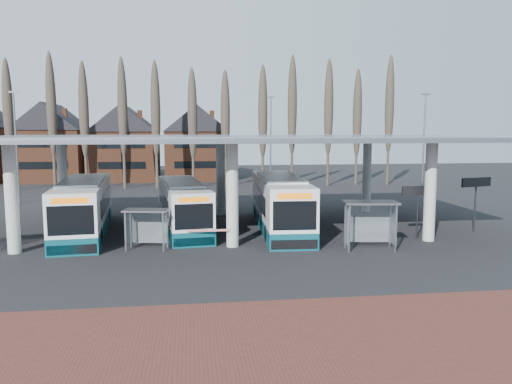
{
  "coord_description": "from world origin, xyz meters",
  "views": [
    {
      "loc": [
        -2.32,
        -25.75,
        6.7
      ],
      "look_at": [
        1.96,
        7.0,
        2.6
      ],
      "focal_mm": 35.0,
      "sensor_mm": 36.0,
      "label": 1
    }
  ],
  "objects": [
    {
      "name": "info_sign_1",
      "position": [
        16.28,
        4.68,
        3.03
      ],
      "size": [
        2.38,
        0.76,
        3.62
      ],
      "rotation": [
        0.0,
        0.0,
        0.26
      ],
      "color": "black",
      "rests_on": "ground"
    },
    {
      "name": "bus_2",
      "position": [
        3.65,
        7.48,
        1.71
      ],
      "size": [
        3.44,
        13.19,
        3.63
      ],
      "rotation": [
        0.0,
        0.0,
        -0.05
      ],
      "color": "white",
      "rests_on": "ground"
    },
    {
      "name": "bus_1",
      "position": [
        -2.93,
        8.36,
        1.54
      ],
      "size": [
        3.96,
        12.01,
        3.28
      ],
      "rotation": [
        0.0,
        0.0,
        0.12
      ],
      "color": "white",
      "rests_on": "ground"
    },
    {
      "name": "poplar_row",
      "position": [
        0.0,
        33.0,
        8.78
      ],
      "size": [
        45.1,
        1.1,
        14.5
      ],
      "color": "#473D33",
      "rests_on": "ground"
    },
    {
      "name": "brick_strip",
      "position": [
        0.0,
        -12.0,
        0.01
      ],
      "size": [
        70.0,
        10.0,
        0.03
      ],
      "primitive_type": "cube",
      "color": "#562822",
      "rests_on": "ground"
    },
    {
      "name": "ground",
      "position": [
        0.0,
        0.0,
        0.0
      ],
      "size": [
        140.0,
        140.0,
        0.0
      ],
      "primitive_type": "plane",
      "color": "black",
      "rests_on": "ground"
    },
    {
      "name": "station_canopy",
      "position": [
        0.0,
        8.0,
        5.68
      ],
      "size": [
        32.0,
        16.0,
        6.34
      ],
      "color": "beige",
      "rests_on": "ground"
    },
    {
      "name": "shelter_2",
      "position": [
        7.6,
        0.78,
        2.01
      ],
      "size": [
        3.14,
        1.86,
        2.76
      ],
      "rotation": [
        0.0,
        0.0,
        -0.13
      ],
      "color": "gray",
      "rests_on": "ground"
    },
    {
      "name": "lamp_post_c",
      "position": [
        20.0,
        20.0,
        5.34
      ],
      "size": [
        0.8,
        0.16,
        10.17
      ],
      "color": "slate",
      "rests_on": "ground"
    },
    {
      "name": "shelter_1",
      "position": [
        -4.83,
        2.5,
        1.67
      ],
      "size": [
        2.65,
        1.67,
        2.29
      ],
      "rotation": [
        0.0,
        0.0,
        -0.19
      ],
      "color": "gray",
      "rests_on": "ground"
    },
    {
      "name": "lamp_post_a",
      "position": [
        -18.0,
        22.0,
        5.34
      ],
      "size": [
        0.8,
        0.16,
        10.17
      ],
      "color": "slate",
      "rests_on": "ground"
    },
    {
      "name": "townhouse_row",
      "position": [
        -15.75,
        44.0,
        5.94
      ],
      "size": [
        36.8,
        10.3,
        12.25
      ],
      "color": "brown",
      "rests_on": "ground"
    },
    {
      "name": "lamp_post_b",
      "position": [
        6.0,
        26.0,
        5.34
      ],
      "size": [
        0.8,
        0.16,
        10.17
      ],
      "color": "slate",
      "rests_on": "ground"
    },
    {
      "name": "info_sign_0",
      "position": [
        11.59,
        3.23,
        2.75
      ],
      "size": [
        2.2,
        0.36,
        3.28
      ],
      "rotation": [
        0.0,
        0.0,
        0.11
      ],
      "color": "black",
      "rests_on": "ground"
    },
    {
      "name": "barrier",
      "position": [
        -1.4,
        2.38,
        0.93
      ],
      "size": [
        2.4,
        0.71,
        1.2
      ],
      "rotation": [
        0.0,
        0.0,
        -0.06
      ],
      "color": "black",
      "rests_on": "ground"
    },
    {
      "name": "bus_0",
      "position": [
        -9.31,
        7.66,
        1.66
      ],
      "size": [
        3.93,
        12.91,
        3.53
      ],
      "rotation": [
        0.0,
        0.0,
        0.1
      ],
      "color": "white",
      "rests_on": "ground"
    }
  ]
}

